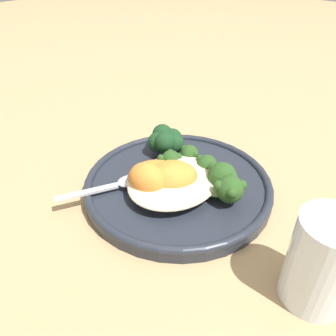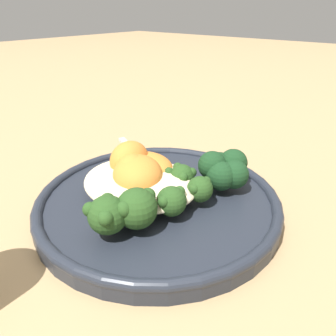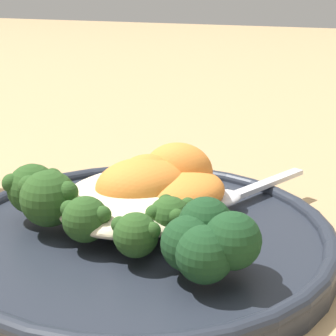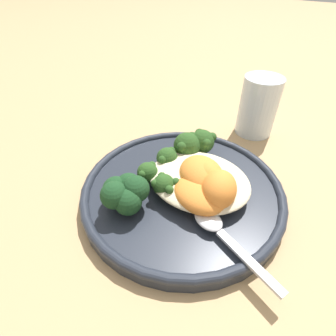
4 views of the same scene
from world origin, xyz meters
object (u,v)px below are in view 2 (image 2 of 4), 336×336
Objects in this scene: sweet_potato_chunk_2 at (130,160)px; broccoli_stalk_1 at (137,201)px; broccoli_stalk_3 at (170,185)px; quinoa_mound at (139,183)px; sweet_potato_chunk_3 at (148,167)px; kale_tuft at (224,169)px; broccoli_stalk_4 at (168,178)px; sweet_potato_chunk_0 at (133,171)px; spoon at (142,160)px; plate at (161,203)px; sweet_potato_chunk_1 at (138,174)px; broccoli_stalk_0 at (113,209)px; broccoli_stalk_2 at (165,198)px.

broccoli_stalk_1 is at bearing -39.05° from sweet_potato_chunk_2.
quinoa_mound is at bearing -169.48° from broccoli_stalk_3.
sweet_potato_chunk_3 is 0.09m from kale_tuft.
sweet_potato_chunk_0 is (-0.03, -0.02, 0.01)m from broccoli_stalk_4.
broccoli_stalk_4 is 0.65× the size of spoon.
sweet_potato_chunk_2 is (-0.02, 0.01, 0.00)m from sweet_potato_chunk_0.
broccoli_stalk_4 is 0.07m from kale_tuft.
sweet_potato_chunk_1 reaches higher than plate.
spoon is (-0.07, 0.05, 0.01)m from plate.
broccoli_stalk_1 is 2.08× the size of sweet_potato_chunk_0.
kale_tuft is at bearing 138.20° from broccoli_stalk_0.
broccoli_stalk_2 is at bearing 107.35° from broccoli_stalk_1.
sweet_potato_chunk_1 is 1.00× the size of sweet_potato_chunk_3.
plate is 0.07m from broccoli_stalk_0.
broccoli_stalk_0 is 0.05m from broccoli_stalk_2.
quinoa_mound is 1.60× the size of broccoli_stalk_2.
broccoli_stalk_1 reaches higher than spoon.
spoon is (-0.02, 0.04, -0.02)m from sweet_potato_chunk_2.
sweet_potato_chunk_1 is (-0.00, 0.00, 0.01)m from quinoa_mound.
sweet_potato_chunk_2 reaches higher than broccoli_stalk_1.
plate is 0.09m from spoon.
sweet_potato_chunk_0 is at bearing -176.14° from broccoli_stalk_0.
quinoa_mound is 0.05m from broccoli_stalk_1.
sweet_potato_chunk_0 is 0.41× the size of spoon.
plate is 2.69× the size of broccoli_stalk_1.
broccoli_stalk_4 is (-0.00, 0.02, 0.02)m from plate.
broccoli_stalk_4 is at bearing 9.50° from sweet_potato_chunk_2.
broccoli_stalk_1 is at bearing -41.13° from sweet_potato_chunk_0.
broccoli_stalk_4 is 0.03m from sweet_potato_chunk_3.
kale_tuft reaches higher than quinoa_mound.
sweet_potato_chunk_0 reaches higher than broccoli_stalk_3.
broccoli_stalk_1 reaches higher than broccoli_stalk_4.
sweet_potato_chunk_3 is at bearing -148.60° from kale_tuft.
sweet_potato_chunk_1 and kale_tuft have the same top height.
spoon is (-0.08, 0.09, -0.01)m from broccoli_stalk_1.
broccoli_stalk_2 reaches higher than broccoli_stalk_4.
broccoli_stalk_4 is (-0.00, 0.08, -0.00)m from broccoli_stalk_0.
broccoli_stalk_3 is at bearing 136.61° from broccoli_stalk_1.
broccoli_stalk_1 is 1.90× the size of sweet_potato_chunk_2.
quinoa_mound is at bearing -176.31° from broccoli_stalk_2.
plate is at bearing -156.04° from broccoli_stalk_3.
broccoli_stalk_0 reaches higher than quinoa_mound.
sweet_potato_chunk_1 is at bearing -178.41° from broccoli_stalk_2.
spoon is at bearing 115.62° from broccoli_stalk_4.
broccoli_stalk_2 is 0.71× the size of spoon.
quinoa_mound is at bearing -166.52° from broccoli_stalk_4.
plate is 5.59× the size of sweet_potato_chunk_0.
broccoli_stalk_3 is 1.72× the size of sweet_potato_chunk_3.
broccoli_stalk_3 is 2.02× the size of kale_tuft.
broccoli_stalk_1 reaches higher than broccoli_stalk_2.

